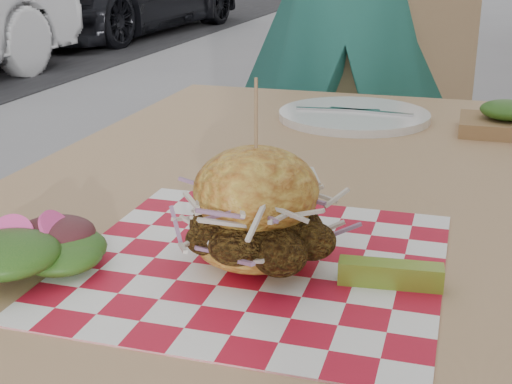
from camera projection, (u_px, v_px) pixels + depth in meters
patio_table at (308, 236)px, 0.97m from camera, size 0.80×1.20×0.75m
patio_chair at (382, 133)px, 1.97m from camera, size 0.50×0.51×0.95m
paper_liner at (256, 263)px, 0.70m from camera, size 0.36×0.36×0.00m
sandwich at (256, 214)px, 0.69m from camera, size 0.16×0.16×0.18m
pickle_spear at (390, 274)px, 0.65m from camera, size 0.10×0.03×0.02m
side_salad at (35, 255)px, 0.69m from camera, size 0.14×0.13×0.05m
place_setting at (354, 115)px, 1.28m from camera, size 0.27×0.27×0.02m
kraft_tray at (507, 120)px, 1.18m from camera, size 0.15×0.12×0.06m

